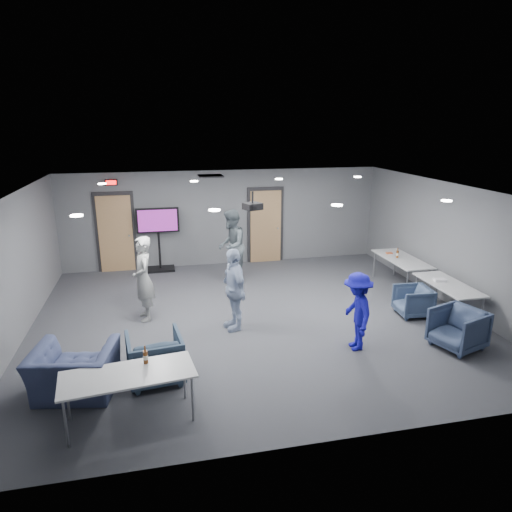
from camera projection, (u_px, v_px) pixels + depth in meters
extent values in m
plane|color=#323339|center=(254.00, 318.00, 9.64)|extent=(9.00, 9.00, 0.00)
plane|color=silver|center=(254.00, 190.00, 8.87)|extent=(9.00, 9.00, 0.00)
cube|color=slate|center=(224.00, 218.00, 13.00)|extent=(9.00, 0.02, 2.70)
cube|color=slate|center=(323.00, 349.00, 5.51)|extent=(9.00, 0.02, 2.70)
cube|color=slate|center=(13.00, 272.00, 8.33)|extent=(0.02, 8.00, 2.70)
cube|color=slate|center=(450.00, 245.00, 10.18)|extent=(0.02, 8.00, 2.70)
cube|color=black|center=(116.00, 233.00, 12.43)|extent=(1.06, 0.06, 2.24)
cube|color=tan|center=(116.00, 234.00, 12.40)|extent=(0.90, 0.05, 2.10)
cylinder|color=gray|center=(129.00, 236.00, 12.44)|extent=(0.04, 0.10, 0.04)
cube|color=black|center=(265.00, 225.00, 13.30)|extent=(1.06, 0.06, 2.24)
cube|color=tan|center=(266.00, 227.00, 13.27)|extent=(0.90, 0.05, 2.10)
cylinder|color=gray|center=(278.00, 228.00, 13.31)|extent=(0.04, 0.10, 0.04)
cube|color=black|center=(111.00, 182.00, 12.02)|extent=(0.32, 0.06, 0.16)
cube|color=#FF0C0C|center=(111.00, 183.00, 11.98)|extent=(0.26, 0.02, 0.11)
cube|color=black|center=(211.00, 176.00, 11.40)|extent=(0.60, 0.60, 0.03)
cylinder|color=white|center=(77.00, 216.00, 6.57)|extent=(0.18, 0.18, 0.02)
cylinder|color=white|center=(102.00, 184.00, 9.94)|extent=(0.18, 0.18, 0.02)
cylinder|color=white|center=(214.00, 210.00, 6.98)|extent=(0.18, 0.18, 0.02)
cylinder|color=white|center=(194.00, 181.00, 10.36)|extent=(0.18, 0.18, 0.02)
cylinder|color=white|center=(337.00, 205.00, 7.40)|extent=(0.18, 0.18, 0.02)
cylinder|color=white|center=(279.00, 179.00, 10.77)|extent=(0.18, 0.18, 0.02)
cylinder|color=white|center=(447.00, 201.00, 7.81)|extent=(0.18, 0.18, 0.02)
cylinder|color=white|center=(358.00, 177.00, 11.18)|extent=(0.18, 0.18, 0.02)
imported|color=#969996|center=(143.00, 279.00, 9.36)|extent=(0.53, 0.71, 1.78)
imported|color=slate|center=(231.00, 246.00, 11.68)|extent=(0.96, 1.08, 1.87)
imported|color=#A2B2D1|center=(234.00, 289.00, 8.94)|extent=(0.60, 1.03, 1.66)
imported|color=#181795|center=(357.00, 311.00, 8.16)|extent=(0.63, 0.99, 1.44)
imported|color=#3C4D69|center=(413.00, 301.00, 9.70)|extent=(0.75, 0.73, 0.63)
imported|color=#394663|center=(458.00, 329.00, 8.28)|extent=(1.02, 1.01, 0.74)
imported|color=#334458|center=(155.00, 357.00, 7.23)|extent=(0.93, 0.96, 0.78)
imported|color=#3C4568|center=(75.00, 372.00, 6.84)|extent=(1.34, 1.22, 0.76)
cube|color=silver|center=(402.00, 259.00, 11.31)|extent=(0.76, 1.83, 0.03)
cylinder|color=gray|center=(374.00, 264.00, 12.13)|extent=(0.04, 0.04, 0.70)
cylinder|color=gray|center=(407.00, 285.00, 10.57)|extent=(0.04, 0.04, 0.70)
cylinder|color=gray|center=(395.00, 263.00, 12.25)|extent=(0.04, 0.04, 0.70)
cylinder|color=gray|center=(430.00, 283.00, 10.69)|extent=(0.04, 0.04, 0.70)
cube|color=silver|center=(448.00, 285.00, 9.53)|extent=(0.69, 1.66, 0.03)
cylinder|color=gray|center=(416.00, 290.00, 10.28)|extent=(0.04, 0.04, 0.70)
cylinder|color=gray|center=(458.00, 316.00, 8.87)|extent=(0.04, 0.04, 0.70)
cylinder|color=gray|center=(437.00, 288.00, 10.39)|extent=(0.04, 0.04, 0.70)
cylinder|color=gray|center=(481.00, 314.00, 8.98)|extent=(0.04, 0.04, 0.70)
cube|color=silver|center=(128.00, 375.00, 6.13)|extent=(1.85, 0.96, 0.03)
cylinder|color=gray|center=(184.00, 377.00, 6.76)|extent=(0.04, 0.04, 0.70)
cylinder|color=gray|center=(67.00, 398.00, 6.24)|extent=(0.04, 0.04, 0.70)
cylinder|color=gray|center=(193.00, 398.00, 6.23)|extent=(0.04, 0.04, 0.70)
cylinder|color=gray|center=(66.00, 424.00, 5.71)|extent=(0.04, 0.04, 0.70)
cylinder|color=#613110|center=(146.00, 357.00, 6.37)|extent=(0.07, 0.07, 0.19)
cylinder|color=#613110|center=(145.00, 348.00, 6.33)|extent=(0.02, 0.02, 0.08)
cylinder|color=beige|center=(146.00, 357.00, 6.37)|extent=(0.07, 0.07, 0.06)
cylinder|color=#613110|center=(397.00, 254.00, 11.34)|extent=(0.06, 0.06, 0.18)
cylinder|color=#613110|center=(398.00, 249.00, 11.30)|extent=(0.02, 0.02, 0.08)
cylinder|color=beige|center=(397.00, 254.00, 11.34)|extent=(0.07, 0.07, 0.06)
cube|color=#C85B32|center=(389.00, 253.00, 11.70)|extent=(0.16, 0.10, 0.03)
cube|color=white|center=(440.00, 280.00, 9.68)|extent=(0.26, 0.21, 0.05)
cube|color=black|center=(161.00, 269.00, 12.76)|extent=(0.76, 0.55, 0.06)
cylinder|color=black|center=(159.00, 245.00, 12.56)|extent=(0.06, 0.06, 1.31)
cube|color=black|center=(158.00, 220.00, 12.36)|extent=(1.15, 0.07, 0.68)
cube|color=#751A78|center=(158.00, 221.00, 12.32)|extent=(1.04, 0.01, 0.59)
cylinder|color=black|center=(253.00, 197.00, 8.85)|extent=(0.04, 0.04, 0.22)
cube|color=black|center=(253.00, 206.00, 8.90)|extent=(0.40, 0.37, 0.13)
cylinder|color=black|center=(254.00, 208.00, 8.76)|extent=(0.08, 0.06, 0.08)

